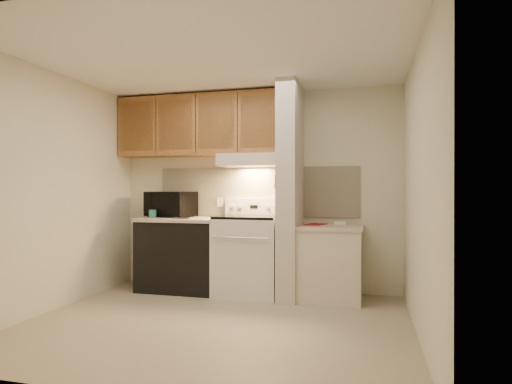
% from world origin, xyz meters
% --- Properties ---
extents(floor, '(3.60, 3.60, 0.00)m').
position_xyz_m(floor, '(0.00, 0.00, 0.00)').
color(floor, tan).
rests_on(floor, ground).
extents(ceiling, '(3.60, 3.60, 0.00)m').
position_xyz_m(ceiling, '(0.00, 0.00, 2.50)').
color(ceiling, white).
rests_on(ceiling, wall_back).
extents(wall_back, '(3.60, 2.50, 0.02)m').
position_xyz_m(wall_back, '(0.00, 1.50, 1.25)').
color(wall_back, beige).
rests_on(wall_back, floor).
extents(wall_left, '(0.02, 3.00, 2.50)m').
position_xyz_m(wall_left, '(-1.80, 0.00, 1.25)').
color(wall_left, beige).
rests_on(wall_left, floor).
extents(wall_right, '(0.02, 3.00, 2.50)m').
position_xyz_m(wall_right, '(1.80, 0.00, 1.25)').
color(wall_right, beige).
rests_on(wall_right, floor).
extents(backsplash, '(2.60, 0.02, 0.63)m').
position_xyz_m(backsplash, '(0.00, 1.49, 1.24)').
color(backsplash, '#F5EBC6').
rests_on(backsplash, wall_back).
extents(range_body, '(0.76, 0.65, 0.92)m').
position_xyz_m(range_body, '(0.00, 1.16, 0.46)').
color(range_body, silver).
rests_on(range_body, floor).
extents(oven_window, '(0.50, 0.01, 0.30)m').
position_xyz_m(oven_window, '(0.00, 0.84, 0.50)').
color(oven_window, black).
rests_on(oven_window, range_body).
extents(oven_handle, '(0.65, 0.02, 0.02)m').
position_xyz_m(oven_handle, '(0.00, 0.80, 0.72)').
color(oven_handle, silver).
rests_on(oven_handle, range_body).
extents(cooktop, '(0.74, 0.64, 0.03)m').
position_xyz_m(cooktop, '(0.00, 1.16, 0.94)').
color(cooktop, black).
rests_on(cooktop, range_body).
extents(range_backguard, '(0.76, 0.08, 0.20)m').
position_xyz_m(range_backguard, '(0.00, 1.44, 1.05)').
color(range_backguard, silver).
rests_on(range_backguard, range_body).
extents(range_display, '(0.10, 0.01, 0.04)m').
position_xyz_m(range_display, '(0.00, 1.40, 1.05)').
color(range_display, black).
rests_on(range_display, range_backguard).
extents(range_knob_left_outer, '(0.05, 0.02, 0.05)m').
position_xyz_m(range_knob_left_outer, '(-0.28, 1.40, 1.05)').
color(range_knob_left_outer, silver).
rests_on(range_knob_left_outer, range_backguard).
extents(range_knob_left_inner, '(0.05, 0.02, 0.05)m').
position_xyz_m(range_knob_left_inner, '(-0.18, 1.40, 1.05)').
color(range_knob_left_inner, silver).
rests_on(range_knob_left_inner, range_backguard).
extents(range_knob_right_inner, '(0.05, 0.02, 0.05)m').
position_xyz_m(range_knob_right_inner, '(0.18, 1.40, 1.05)').
color(range_knob_right_inner, silver).
rests_on(range_knob_right_inner, range_backguard).
extents(range_knob_right_outer, '(0.05, 0.02, 0.05)m').
position_xyz_m(range_knob_right_outer, '(0.28, 1.40, 1.05)').
color(range_knob_right_outer, silver).
rests_on(range_knob_right_outer, range_backguard).
extents(dishwasher_front, '(1.00, 0.63, 0.87)m').
position_xyz_m(dishwasher_front, '(-0.88, 1.17, 0.43)').
color(dishwasher_front, black).
rests_on(dishwasher_front, floor).
extents(left_countertop, '(1.04, 0.67, 0.04)m').
position_xyz_m(left_countertop, '(-0.88, 1.17, 0.89)').
color(left_countertop, beige).
rests_on(left_countertop, dishwasher_front).
extents(spoon_rest, '(0.22, 0.08, 0.01)m').
position_xyz_m(spoon_rest, '(-0.81, 0.99, 0.92)').
color(spoon_rest, black).
rests_on(spoon_rest, left_countertop).
extents(teal_jar, '(0.10, 0.10, 0.10)m').
position_xyz_m(teal_jar, '(-1.23, 1.06, 0.96)').
color(teal_jar, '#266B5D').
rests_on(teal_jar, left_countertop).
extents(outlet, '(0.08, 0.01, 0.12)m').
position_xyz_m(outlet, '(-0.48, 1.48, 1.10)').
color(outlet, beige).
rests_on(outlet, backsplash).
extents(microwave, '(0.66, 0.52, 0.33)m').
position_xyz_m(microwave, '(-1.10, 1.31, 1.07)').
color(microwave, black).
rests_on(microwave, left_countertop).
extents(partition_pillar, '(0.22, 0.70, 2.50)m').
position_xyz_m(partition_pillar, '(0.51, 1.15, 1.25)').
color(partition_pillar, beige).
rests_on(partition_pillar, floor).
extents(pillar_trim, '(0.01, 0.70, 0.04)m').
position_xyz_m(pillar_trim, '(0.39, 1.15, 1.30)').
color(pillar_trim, '#9A6533').
rests_on(pillar_trim, partition_pillar).
extents(knife_strip, '(0.02, 0.42, 0.04)m').
position_xyz_m(knife_strip, '(0.39, 1.10, 1.32)').
color(knife_strip, black).
rests_on(knife_strip, partition_pillar).
extents(knife_blade_a, '(0.01, 0.03, 0.16)m').
position_xyz_m(knife_blade_a, '(0.38, 0.94, 1.22)').
color(knife_blade_a, silver).
rests_on(knife_blade_a, knife_strip).
extents(knife_handle_a, '(0.02, 0.02, 0.10)m').
position_xyz_m(knife_handle_a, '(0.38, 0.94, 1.37)').
color(knife_handle_a, black).
rests_on(knife_handle_a, knife_strip).
extents(knife_blade_b, '(0.01, 0.04, 0.18)m').
position_xyz_m(knife_blade_b, '(0.38, 1.01, 1.21)').
color(knife_blade_b, silver).
rests_on(knife_blade_b, knife_strip).
extents(knife_handle_b, '(0.02, 0.02, 0.10)m').
position_xyz_m(knife_handle_b, '(0.38, 1.03, 1.37)').
color(knife_handle_b, black).
rests_on(knife_handle_b, knife_strip).
extents(knife_blade_c, '(0.01, 0.04, 0.20)m').
position_xyz_m(knife_blade_c, '(0.38, 1.09, 1.20)').
color(knife_blade_c, silver).
rests_on(knife_blade_c, knife_strip).
extents(knife_handle_c, '(0.02, 0.02, 0.10)m').
position_xyz_m(knife_handle_c, '(0.38, 1.09, 1.37)').
color(knife_handle_c, black).
rests_on(knife_handle_c, knife_strip).
extents(knife_blade_d, '(0.01, 0.04, 0.16)m').
position_xyz_m(knife_blade_d, '(0.38, 1.17, 1.22)').
color(knife_blade_d, silver).
rests_on(knife_blade_d, knife_strip).
extents(knife_handle_d, '(0.02, 0.02, 0.10)m').
position_xyz_m(knife_handle_d, '(0.38, 1.18, 1.37)').
color(knife_handle_d, black).
rests_on(knife_handle_d, knife_strip).
extents(knife_blade_e, '(0.01, 0.04, 0.18)m').
position_xyz_m(knife_blade_e, '(0.38, 1.27, 1.21)').
color(knife_blade_e, silver).
rests_on(knife_blade_e, knife_strip).
extents(knife_handle_e, '(0.02, 0.02, 0.10)m').
position_xyz_m(knife_handle_e, '(0.38, 1.25, 1.37)').
color(knife_handle_e, black).
rests_on(knife_handle_e, knife_strip).
extents(oven_mitt, '(0.03, 0.10, 0.25)m').
position_xyz_m(oven_mitt, '(0.38, 1.32, 1.23)').
color(oven_mitt, gray).
rests_on(oven_mitt, partition_pillar).
extents(right_cab_base, '(0.70, 0.60, 0.81)m').
position_xyz_m(right_cab_base, '(0.97, 1.15, 0.40)').
color(right_cab_base, beige).
rests_on(right_cab_base, floor).
extents(right_countertop, '(0.74, 0.64, 0.04)m').
position_xyz_m(right_countertop, '(0.97, 1.15, 0.83)').
color(right_countertop, beige).
rests_on(right_countertop, right_cab_base).
extents(red_folder, '(0.27, 0.32, 0.01)m').
position_xyz_m(red_folder, '(0.79, 1.25, 0.85)').
color(red_folder, '#A80C11').
rests_on(red_folder, right_countertop).
extents(white_box, '(0.15, 0.12, 0.04)m').
position_xyz_m(white_box, '(1.06, 1.33, 0.87)').
color(white_box, white).
rests_on(white_box, right_countertop).
extents(range_hood, '(0.78, 0.44, 0.15)m').
position_xyz_m(range_hood, '(0.00, 1.28, 1.62)').
color(range_hood, beige).
rests_on(range_hood, upper_cabinets).
extents(hood_lip, '(0.78, 0.04, 0.06)m').
position_xyz_m(hood_lip, '(0.00, 1.07, 1.58)').
color(hood_lip, beige).
rests_on(hood_lip, range_hood).
extents(upper_cabinets, '(2.18, 0.33, 0.77)m').
position_xyz_m(upper_cabinets, '(-0.69, 1.32, 2.08)').
color(upper_cabinets, '#9A6533').
rests_on(upper_cabinets, wall_back).
extents(cab_door_a, '(0.46, 0.01, 0.63)m').
position_xyz_m(cab_door_a, '(-1.51, 1.17, 2.08)').
color(cab_door_a, '#9A6533').
rests_on(cab_door_a, upper_cabinets).
extents(cab_gap_a, '(0.01, 0.01, 0.73)m').
position_xyz_m(cab_gap_a, '(-1.23, 1.16, 2.08)').
color(cab_gap_a, black).
rests_on(cab_gap_a, upper_cabinets).
extents(cab_door_b, '(0.46, 0.01, 0.63)m').
position_xyz_m(cab_door_b, '(-0.96, 1.17, 2.08)').
color(cab_door_b, '#9A6533').
rests_on(cab_door_b, upper_cabinets).
extents(cab_gap_b, '(0.01, 0.01, 0.73)m').
position_xyz_m(cab_gap_b, '(-0.69, 1.16, 2.08)').
color(cab_gap_b, black).
rests_on(cab_gap_b, upper_cabinets).
extents(cab_door_c, '(0.46, 0.01, 0.63)m').
position_xyz_m(cab_door_c, '(-0.42, 1.17, 2.08)').
color(cab_door_c, '#9A6533').
rests_on(cab_door_c, upper_cabinets).
extents(cab_gap_c, '(0.01, 0.01, 0.73)m').
position_xyz_m(cab_gap_c, '(-0.14, 1.16, 2.08)').
color(cab_gap_c, black).
rests_on(cab_gap_c, upper_cabinets).
extents(cab_door_d, '(0.46, 0.01, 0.63)m').
position_xyz_m(cab_door_d, '(0.13, 1.17, 2.08)').
color(cab_door_d, '#9A6533').
rests_on(cab_door_d, upper_cabinets).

